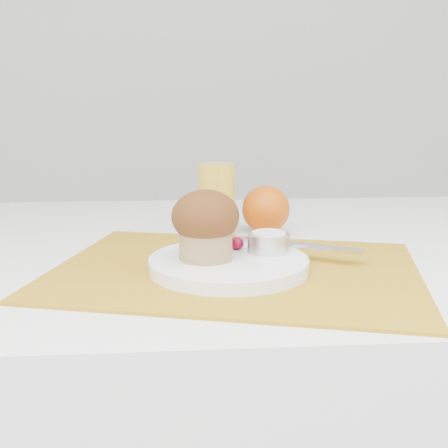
{
  "coord_description": "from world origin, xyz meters",
  "views": [
    {
      "loc": [
        -0.13,
        -0.84,
        0.98
      ],
      "look_at": [
        -0.06,
        -0.04,
        0.8
      ],
      "focal_mm": 45.0,
      "sensor_mm": 36.0,
      "label": 1
    }
  ],
  "objects": [
    {
      "name": "plate",
      "position": [
        -0.06,
        -0.12,
        0.76
      ],
      "size": [
        0.26,
        0.26,
        0.02
      ],
      "primitive_type": "cylinder",
      "rotation": [
        0.0,
        0.0,
        0.27
      ],
      "color": "white",
      "rests_on": "placemat"
    },
    {
      "name": "cream",
      "position": [
        -0.01,
        -0.09,
        0.8
      ],
      "size": [
        0.06,
        0.06,
        0.01
      ],
      "primitive_type": "cylinder",
      "rotation": [
        0.0,
        0.0,
        -0.26
      ],
      "color": "white",
      "rests_on": "ramekin"
    },
    {
      "name": "placemat",
      "position": [
        -0.05,
        -0.11,
        0.75
      ],
      "size": [
        0.56,
        0.47,
        0.0
      ],
      "primitive_type": "cube",
      "rotation": [
        0.0,
        0.0,
        -0.26
      ],
      "color": "#A97C17",
      "rests_on": "table"
    },
    {
      "name": "raspberry_near",
      "position": [
        -0.05,
        -0.07,
        0.78
      ],
      "size": [
        0.02,
        0.02,
        0.02
      ],
      "primitive_type": "ellipsoid",
      "color": "#5D0216",
      "rests_on": "plate"
    },
    {
      "name": "orange",
      "position": [
        0.02,
        0.11,
        0.79
      ],
      "size": [
        0.08,
        0.08,
        0.08
      ],
      "primitive_type": "sphere",
      "color": "#C85207",
      "rests_on": "table"
    },
    {
      "name": "raspberry_far",
      "position": [
        -0.02,
        -0.09,
        0.78
      ],
      "size": [
        0.02,
        0.02,
        0.02
      ],
      "primitive_type": "ellipsoid",
      "color": "#550215",
      "rests_on": "plate"
    },
    {
      "name": "table",
      "position": [
        0.0,
        0.05,
        0.38
      ],
      "size": [
        1.2,
        0.8,
        0.75
      ],
      "primitive_type": "cube",
      "color": "white",
      "rests_on": "ground"
    },
    {
      "name": "muffin",
      "position": [
        -0.09,
        -0.12,
        0.82
      ],
      "size": [
        0.09,
        0.09,
        0.09
      ],
      "color": "#A68450",
      "rests_on": "plate"
    },
    {
      "name": "juice_glass",
      "position": [
        -0.07,
        0.1,
        0.81
      ],
      "size": [
        0.07,
        0.07,
        0.12
      ],
      "primitive_type": "cylinder",
      "rotation": [
        0.0,
        0.0,
        0.07
      ],
      "color": "gold",
      "rests_on": "table"
    },
    {
      "name": "ramekin",
      "position": [
        -0.01,
        -0.09,
        0.78
      ],
      "size": [
        0.07,
        0.07,
        0.03
      ],
      "primitive_type": "cylinder",
      "rotation": [
        0.0,
        0.0,
        -0.27
      ],
      "color": "#BCBDC1",
      "rests_on": "plate"
    },
    {
      "name": "butter_knife",
      "position": [
        0.03,
        -0.06,
        0.77
      ],
      "size": [
        0.19,
        0.11,
        0.01
      ],
      "primitive_type": "cube",
      "rotation": [
        0.0,
        0.0,
        -0.49
      ],
      "color": "#B5B6BE",
      "rests_on": "plate"
    }
  ]
}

